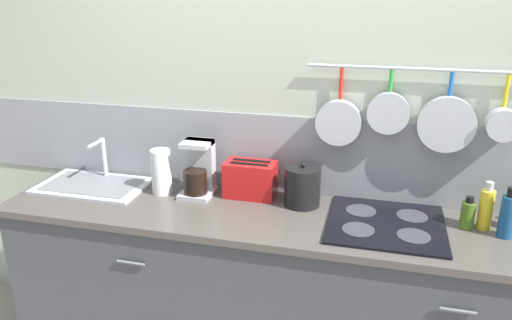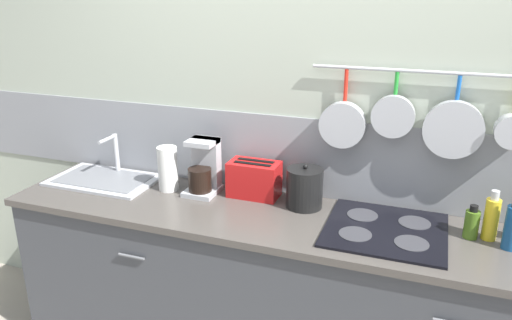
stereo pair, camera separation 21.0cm
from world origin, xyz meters
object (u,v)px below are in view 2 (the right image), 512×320
object	(u,v)px
paper_towel_roll	(168,169)
kettle	(305,188)
coffee_maker	(204,170)
toaster	(254,179)
bottle_cooking_wine	(472,223)
bottle_hot_sauce	(491,218)

from	to	relation	value
paper_towel_roll	kettle	size ratio (longest dim) A/B	1.07
coffee_maker	toaster	xyz separation A→B (m)	(0.27, 0.04, -0.03)
toaster	kettle	distance (m)	0.28
bottle_cooking_wine	coffee_maker	bearing A→B (deg)	177.21
kettle	bottle_cooking_wine	world-z (taller)	kettle
coffee_maker	bottle_cooking_wine	size ratio (longest dim) A/B	1.90
kettle	bottle_hot_sauce	bearing A→B (deg)	-3.35
kettle	bottle_cooking_wine	bearing A→B (deg)	-4.81
paper_towel_roll	toaster	bearing A→B (deg)	9.55
toaster	bottle_hot_sauce	xyz separation A→B (m)	(1.11, -0.09, 0.01)
kettle	bottle_cooking_wine	distance (m)	0.76
coffee_maker	bottle_hot_sauce	bearing A→B (deg)	-2.02
paper_towel_roll	bottle_hot_sauce	bearing A→B (deg)	-0.36
toaster	bottle_cooking_wine	xyz separation A→B (m)	(1.04, -0.10, -0.03)
paper_towel_roll	bottle_hot_sauce	world-z (taller)	paper_towel_roll
toaster	coffee_maker	bearing A→B (deg)	-171.87
coffee_maker	bottle_hot_sauce	distance (m)	1.38
bottle_hot_sauce	toaster	bearing A→B (deg)	175.53
paper_towel_roll	toaster	world-z (taller)	paper_towel_roll
coffee_maker	bottle_cooking_wine	distance (m)	1.31
bottle_cooking_wine	bottle_hot_sauce	distance (m)	0.08
paper_towel_roll	kettle	xyz separation A→B (m)	(0.74, 0.04, -0.02)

